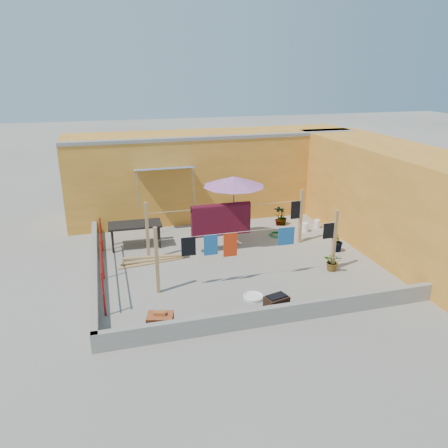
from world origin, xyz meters
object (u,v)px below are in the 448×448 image
Objects in this scene: brazier at (276,305)px; green_hose at (277,235)px; water_jug_a at (305,227)px; water_jug_b at (317,224)px; brick_stack at (160,323)px; white_basin at (253,297)px; plant_back_a at (229,214)px; outdoor_table at (135,226)px; patio_umbrella at (234,182)px.

brazier reaches higher than green_hose.
brazier is 5.75m from water_jug_a.
green_hose is (1.97, 4.78, -0.20)m from brazier.
water_jug_b is at bearing 22.15° from water_jug_a.
brick_stack reaches higher than white_basin.
plant_back_a is (-2.35, 1.54, 0.22)m from water_jug_a.
white_basin is at bearing -59.20° from outdoor_table.
water_jug_b is (0.59, 0.24, -0.01)m from water_jug_a.
brazier is (-0.29, -4.45, -1.88)m from patio_umbrella.
outdoor_table is at bearing 119.02° from brazier.
green_hose is 2.08m from plant_back_a.
outdoor_table is at bearing 177.62° from water_jug_a.
patio_umbrella reaches higher than white_basin.
patio_umbrella is at bearing -102.44° from plant_back_a.
water_jug_a is (3.35, 4.03, 0.12)m from white_basin.
water_jug_b reaches higher than green_hose.
patio_umbrella is 4.21m from white_basin.
water_jug_a is at bearing -33.25° from plant_back_a.
white_basin is (-0.57, -3.62, -2.07)m from patio_umbrella.
brick_stack is (0.10, -5.10, -0.50)m from outdoor_table.
brazier is 5.17m from green_hose.
outdoor_table is at bearing 179.95° from water_jug_b.
white_basin is at bearing -100.15° from plant_back_a.
water_jug_a is at bearing 57.75° from brazier.
plant_back_a is at bearing 146.75° from water_jug_a.
water_jug_b is at bearing 10.89° from patio_umbrella.
white_basin is at bearing -119.68° from green_hose.
brazier is at bearing -71.17° from white_basin.
water_jug_b is at bearing 38.58° from brick_stack.
green_hose is at bearing -175.65° from water_jug_a.
plant_back_a is (-1.25, 1.62, 0.35)m from green_hose.
patio_umbrella is at bearing 86.32° from brazier.
outdoor_table is 5.86m from brazier.
outdoor_table is 4.92× the size of water_jug_b.
brick_stack is 7.27m from plant_back_a.
water_jug_a reaches higher than white_basin.
white_basin is 0.96× the size of green_hose.
water_jug_a is at bearing -157.85° from water_jug_b.
white_basin is (2.45, 0.83, -0.17)m from brick_stack.
white_basin is (-0.28, 0.83, -0.19)m from brazier.
outdoor_table is 4.86m from green_hose.
water_jug_a is 2.82m from plant_back_a.
patio_umbrella is 3.95m from water_jug_b.
patio_umbrella is at bearing -171.64° from water_jug_a.
brick_stack is (-3.02, -4.45, -1.90)m from patio_umbrella.
patio_umbrella is 4.84m from brazier.
patio_umbrella is 7.18× the size of water_jug_b.
brazier reaches higher than water_jug_b.
water_jug_b is (6.49, -0.01, -0.56)m from outdoor_table.
brazier is at bearing -122.25° from water_jug_a.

